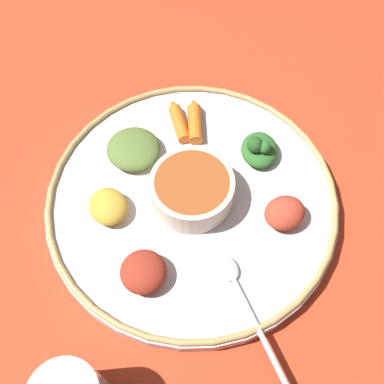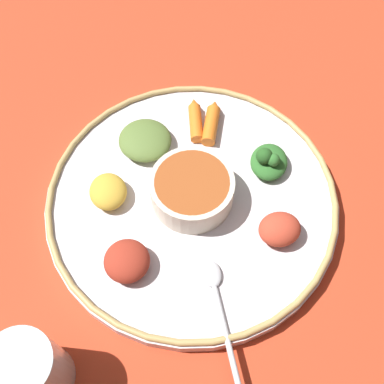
# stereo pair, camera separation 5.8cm
# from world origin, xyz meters

# --- Properties ---
(ground_plane) EXTENTS (2.40, 2.40, 0.00)m
(ground_plane) POSITION_xyz_m (0.00, 0.00, 0.00)
(ground_plane) COLOR #B7381E
(platter) EXTENTS (0.38, 0.38, 0.02)m
(platter) POSITION_xyz_m (0.00, 0.00, 0.01)
(platter) COLOR silver
(platter) RESTS_ON ground_plane
(platter_rim) EXTENTS (0.38, 0.38, 0.01)m
(platter_rim) POSITION_xyz_m (0.00, 0.00, 0.02)
(platter_rim) COLOR tan
(platter_rim) RESTS_ON platter
(center_bowl) EXTENTS (0.11, 0.11, 0.04)m
(center_bowl) POSITION_xyz_m (0.00, 0.00, 0.04)
(center_bowl) COLOR beige
(center_bowl) RESTS_ON platter
(spoon) EXTENTS (0.09, 0.16, 0.01)m
(spoon) POSITION_xyz_m (-0.07, -0.13, 0.03)
(spoon) COLOR silver
(spoon) RESTS_ON platter
(greens_pile) EXTENTS (0.08, 0.07, 0.04)m
(greens_pile) POSITION_xyz_m (0.11, -0.03, 0.04)
(greens_pile) COLOR #2D6628
(greens_pile) RESTS_ON platter
(carrot_near_spoon) EXTENTS (0.07, 0.06, 0.02)m
(carrot_near_spoon) POSITION_xyz_m (0.10, 0.07, 0.03)
(carrot_near_spoon) COLOR orange
(carrot_near_spoon) RESTS_ON platter
(carrot_outer) EXTENTS (0.06, 0.07, 0.02)m
(carrot_outer) POSITION_xyz_m (0.08, 0.09, 0.03)
(carrot_outer) COLOR orange
(carrot_outer) RESTS_ON platter
(mound_berbere_red) EXTENTS (0.07, 0.06, 0.03)m
(mound_berbere_red) POSITION_xyz_m (0.05, -0.11, 0.04)
(mound_berbere_red) COLOR #B73D28
(mound_berbere_red) RESTS_ON platter
(mound_lentil_yellow) EXTENTS (0.07, 0.07, 0.03)m
(mound_lentil_yellow) POSITION_xyz_m (-0.08, 0.07, 0.03)
(mound_lentil_yellow) COLOR gold
(mound_lentil_yellow) RESTS_ON platter
(mound_beet) EXTENTS (0.07, 0.07, 0.03)m
(mound_beet) POSITION_xyz_m (-0.12, -0.02, 0.04)
(mound_beet) COLOR maroon
(mound_beet) RESTS_ON platter
(mound_collards) EXTENTS (0.10, 0.10, 0.03)m
(mound_collards) POSITION_xyz_m (0.01, 0.10, 0.03)
(mound_collards) COLOR #567033
(mound_collards) RESTS_ON platter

